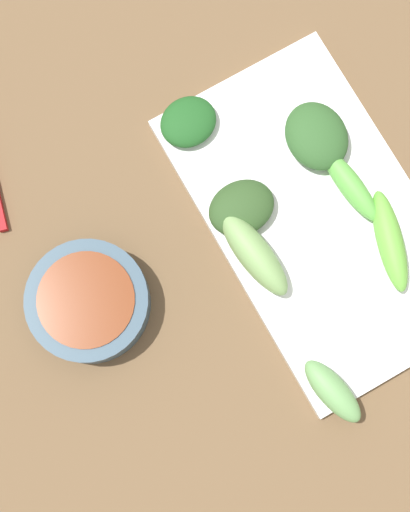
# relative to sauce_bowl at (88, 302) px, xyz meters

# --- Properties ---
(tabletop) EXTENTS (2.10, 2.10, 0.02)m
(tabletop) POSITION_rel_sauce_bowl_xyz_m (0.13, -0.02, -0.03)
(tabletop) COLOR brown
(tabletop) RESTS_ON ground
(sauce_bowl) EXTENTS (0.11, 0.11, 0.04)m
(sauce_bowl) POSITION_rel_sauce_bowl_xyz_m (0.00, 0.00, 0.00)
(sauce_bowl) COLOR #324A5B
(sauce_bowl) RESTS_ON tabletop
(serving_plate) EXTENTS (0.19, 0.32, 0.01)m
(serving_plate) POSITION_rel_sauce_bowl_xyz_m (0.23, -0.03, -0.01)
(serving_plate) COLOR white
(serving_plate) RESTS_ON tabletop
(broccoli_stalk_0) EXTENTS (0.03, 0.08, 0.02)m
(broccoli_stalk_0) POSITION_rel_sauce_bowl_xyz_m (0.27, -0.03, 0.00)
(broccoli_stalk_0) COLOR #5DB245
(broccoli_stalk_0) RESTS_ON serving_plate
(broccoli_leafy_1) EXTENTS (0.06, 0.05, 0.03)m
(broccoli_leafy_1) POSITION_rel_sauce_bowl_xyz_m (0.17, 0.01, 0.01)
(broccoli_leafy_1) COLOR #2E4D23
(broccoli_leafy_1) RESTS_ON serving_plate
(broccoli_leafy_2) EXTENTS (0.06, 0.05, 0.02)m
(broccoli_leafy_2) POSITION_rel_sauce_bowl_xyz_m (0.16, 0.10, 0.00)
(broccoli_leafy_2) COLOR #1E5420
(broccoli_leafy_2) RESTS_ON serving_plate
(broccoli_leafy_3) EXTENTS (0.06, 0.07, 0.03)m
(broccoli_leafy_3) POSITION_rel_sauce_bowl_xyz_m (0.26, 0.03, 0.01)
(broccoli_leafy_3) COLOR #2E5A29
(broccoli_leafy_3) RESTS_ON serving_plate
(broccoli_stalk_4) EXTENTS (0.04, 0.07, 0.02)m
(broccoli_stalk_4) POSITION_rel_sauce_bowl_xyz_m (0.15, -0.18, 0.00)
(broccoli_stalk_4) COLOR #6AA15B
(broccoli_stalk_4) RESTS_ON serving_plate
(broccoli_stalk_5) EXTENTS (0.05, 0.10, 0.02)m
(broccoli_stalk_5) POSITION_rel_sauce_bowl_xyz_m (0.27, -0.09, 0.00)
(broccoli_stalk_5) COLOR #64B13D
(broccoli_stalk_5) RESTS_ON serving_plate
(broccoli_stalk_6) EXTENTS (0.04, 0.10, 0.03)m
(broccoli_stalk_6) POSITION_rel_sauce_bowl_xyz_m (0.15, -0.04, 0.01)
(broccoli_stalk_6) COLOR #78A25B
(broccoli_stalk_6) RESTS_ON serving_plate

